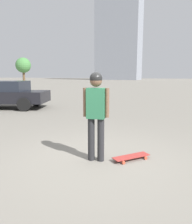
{
  "coord_description": "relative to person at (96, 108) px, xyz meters",
  "views": [
    {
      "loc": [
        -3.97,
        -1.64,
        1.75
      ],
      "look_at": [
        0.0,
        0.0,
        1.01
      ],
      "focal_mm": 35.0,
      "sensor_mm": 36.0,
      "label": 1
    }
  ],
  "objects": [
    {
      "name": "building_block_distant",
      "position": [
        75.09,
        22.08,
        15.37
      ],
      "size": [
        9.16,
        15.51,
        32.92
      ],
      "color": "gray",
      "rests_on": "ground_plane"
    },
    {
      "name": "car_parked_near",
      "position": [
        4.83,
        7.13,
        -0.34
      ],
      "size": [
        3.12,
        4.68,
        1.44
      ],
      "rotation": [
        0.0,
        0.0,
        1.9
      ],
      "color": "black",
      "rests_on": "ground_plane"
    },
    {
      "name": "skateboard",
      "position": [
        0.3,
        -0.67,
        -1.03
      ],
      "size": [
        0.77,
        0.71,
        0.08
      ],
      "rotation": [
        0.0,
        0.0,
        2.43
      ],
      "color": "#A5332D",
      "rests_on": "ground_plane"
    },
    {
      "name": "tree_distant",
      "position": [
        33.44,
        30.4,
        2.63
      ],
      "size": [
        3.16,
        3.16,
        5.35
      ],
      "color": "brown",
      "rests_on": "ground_plane"
    },
    {
      "name": "person",
      "position": [
        0.0,
        0.0,
        0.0
      ],
      "size": [
        0.26,
        0.52,
        1.8
      ],
      "rotation": [
        0.0,
        0.0,
        -1.4
      ],
      "color": "#262628",
      "rests_on": "ground_plane"
    },
    {
      "name": "ground_plane",
      "position": [
        0.0,
        0.0,
        -1.09
      ],
      "size": [
        220.0,
        220.0,
        0.0
      ],
      "primitive_type": "plane",
      "color": "gray"
    }
  ]
}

